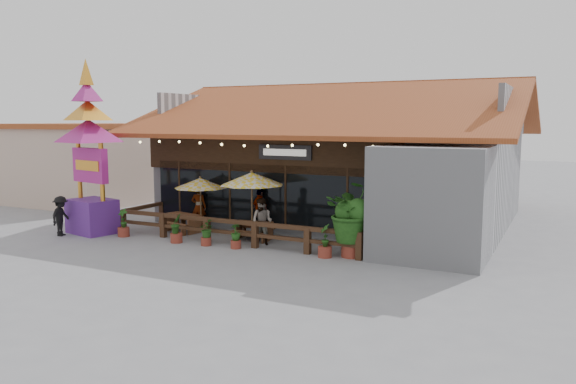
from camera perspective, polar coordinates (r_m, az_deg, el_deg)
The scene contains 19 objects.
ground at distance 19.77m, azimuth -1.37°, elevation -5.55°, with size 100.00×100.00×0.00m, color gray.
restaurant_building at distance 25.31m, azimuth 6.18°, elevation 2.28°, with size 15.50×14.73×6.09m.
patio_railing at distance 20.56m, azimuth -7.29°, elevation -3.36°, with size 10.00×2.60×0.92m.
neighbor_building at distance 33.38m, azimuth -19.62°, elevation 2.98°, with size 8.40×8.40×4.22m.
umbrella_left at distance 22.34m, azimuth -8.90°, elevation 0.88°, with size 2.76×2.76×2.22m.
umbrella_right at distance 20.64m, azimuth -3.70°, elevation 1.32°, with size 2.45×2.45×2.58m.
picnic_table_left at distance 22.62m, azimuth -10.60°, elevation -2.80°, with size 1.72×1.56×0.71m.
picnic_table_right at distance 20.84m, azimuth -3.53°, elevation -3.65°, with size 1.53×1.38×0.66m.
thai_sign_tower at distance 22.99m, azimuth -19.59°, elevation 5.44°, with size 3.17×3.17×7.23m.
tropical_plant at distance 18.12m, azimuth 6.54°, elevation -2.16°, with size 2.37×2.29×2.51m.
diner_a at distance 23.28m, azimuth -9.04°, elevation -1.52°, with size 0.63×0.42×1.73m, color #341F10.
diner_b at distance 19.91m, azimuth -2.64°, elevation -3.03°, with size 0.81×0.63×1.66m, color #341F10.
diner_c at distance 21.72m, azimuth -2.83°, elevation -1.99°, with size 1.05×0.44×1.79m, color #341F10.
pedestrian at distance 23.11m, azimuth -22.08°, elevation -2.28°, with size 0.99×0.57×1.53m, color black.
planter_a at distance 22.25m, azimuth -16.38°, elevation -3.22°, with size 0.44×0.44×1.08m.
planter_b at distance 20.68m, azimuth -11.28°, elevation -3.77°, with size 0.43×0.45×1.06m.
planter_c at distance 20.04m, azimuth -8.34°, elevation -3.98°, with size 0.72×0.71×0.90m.
planter_d at distance 19.46m, azimuth -5.33°, elevation -4.52°, with size 0.46×0.46×0.87m.
planter_e at distance 18.17m, azimuth 3.77°, elevation -5.22°, with size 0.45×0.47×1.10m.
Camera 1 is at (9.06, -17.02, 4.39)m, focal length 35.00 mm.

